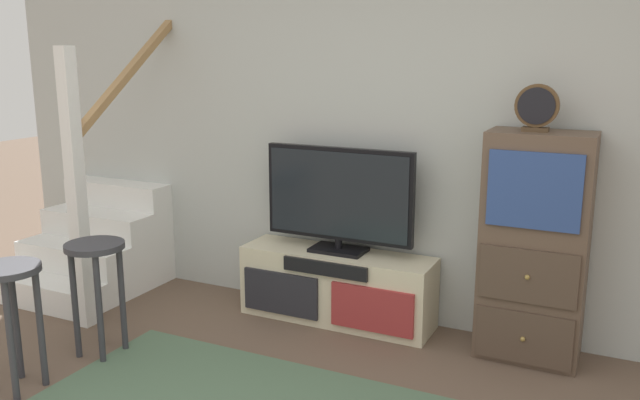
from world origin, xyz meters
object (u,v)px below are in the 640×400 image
Objects in this scene: bar_stool_near at (10,298)px; bar_stool_far at (96,272)px; television at (339,197)px; desk_clock at (537,108)px; media_console at (337,287)px; side_cabinet at (534,248)px.

bar_stool_near is 0.53m from bar_stool_far.
television is 1.35m from desk_clock.
media_console is at bearing -90.00° from television.
bar_stool_near is at bearing -125.96° from media_console.
television is at bearing 179.36° from side_cabinet.
desk_clock reaches higher than side_cabinet.
bar_stool_near reaches higher than media_console.
desk_clock reaches higher than media_console.
desk_clock is 0.38× the size of bar_stool_far.
television is (-0.00, 0.02, 0.60)m from media_console.
bar_stool_near is (-1.15, -1.58, 0.28)m from media_console.
side_cabinet is (1.23, -0.01, -0.18)m from television.
side_cabinet is 5.14× the size of desk_clock.
bar_stool_far is (-2.25, -1.06, -0.95)m from desk_clock.
side_cabinet is 1.93× the size of bar_stool_near.
television is 2.00m from bar_stool_near.
media_console is 1.52m from bar_stool_far.
desk_clock is at bearing -1.38° from television.
side_cabinet reaches higher than bar_stool_far.
bar_stool_far is at bearing 79.53° from bar_stool_near.
television is 3.90× the size of desk_clock.
side_cabinet reaches higher than media_console.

